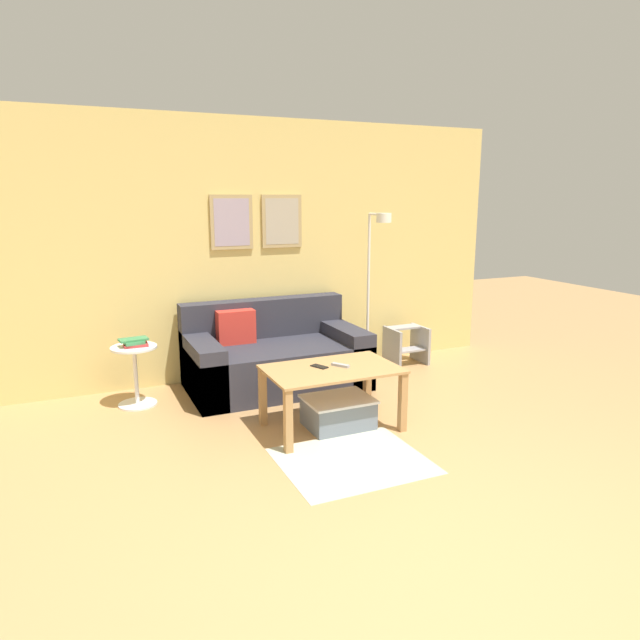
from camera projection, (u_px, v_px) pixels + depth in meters
ground_plane at (462, 569)px, 2.82m from camera, size 16.00×16.00×0.00m
wall_back at (248, 250)px, 5.66m from camera, size 5.60×0.09×2.55m
area_rug at (352, 461)px, 3.96m from camera, size 0.99×0.85×0.01m
couch at (274, 358)px, 5.47m from camera, size 1.65×0.94×0.81m
coffee_table at (332, 378)px, 4.45m from camera, size 1.03×0.65×0.49m
storage_bin at (338, 412)px, 4.54m from camera, size 0.53×0.42×0.24m
floor_lamp at (374, 280)px, 5.78m from camera, size 0.24×0.48×1.64m
side_table at (135, 370)px, 4.96m from camera, size 0.39×0.39×0.53m
book_stack at (134, 342)px, 4.92m from camera, size 0.25×0.18×0.07m
remote_control at (340, 365)px, 4.47m from camera, size 0.11×0.15×0.02m
cell_phone at (319, 367)px, 4.46m from camera, size 0.12×0.15×0.01m
step_stool at (406, 344)px, 6.24m from camera, size 0.39×0.36×0.40m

